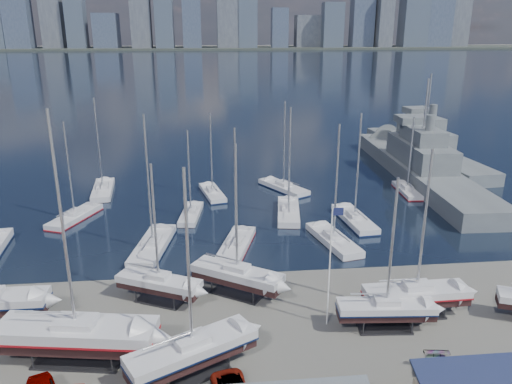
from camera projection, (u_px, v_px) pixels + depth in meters
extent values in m
plane|color=#605E59|center=(248.00, 328.00, 42.57)|extent=(1400.00, 1400.00, 0.00)
cube|color=#182238|center=(208.00, 66.00, 335.40)|extent=(1400.00, 600.00, 0.40)
cube|color=#2D332D|center=(206.00, 48.00, 580.56)|extent=(1400.00, 80.00, 2.20)
cube|color=#475166|center=(17.00, 18.00, 541.05)|extent=(26.62, 20.30, 64.32)
cube|color=#595E66|center=(52.00, 8.00, 550.35)|extent=(22.49, 24.47, 83.83)
cube|color=#3D4756|center=(76.00, 22.00, 550.52)|extent=(19.55, 21.83, 55.97)
cube|color=#475166|center=(107.00, 31.00, 562.36)|extent=(26.03, 30.49, 37.14)
cube|color=#595E66|center=(140.00, 7.00, 547.30)|extent=(21.60, 16.58, 87.63)
cube|color=#3D4756|center=(164.00, 16.00, 554.26)|extent=(19.42, 28.42, 67.60)
cube|color=#475166|center=(192.00, 23.00, 562.33)|extent=(20.24, 23.80, 54.09)
cube|color=#595E66|center=(228.00, 23.00, 563.19)|extent=(24.62, 19.72, 54.00)
cube|color=#3D4756|center=(248.00, 22.00, 563.30)|extent=(20.75, 17.93, 55.97)
cube|color=#475166|center=(280.00, 28.00, 567.25)|extent=(18.36, 16.25, 43.03)
cube|color=#595E66|center=(307.00, 31.00, 589.73)|extent=(28.49, 22.03, 35.69)
cube|color=#3D4756|center=(332.00, 25.00, 573.28)|extent=(23.34, 17.87, 49.11)
cube|color=#475166|center=(363.00, 13.00, 586.85)|extent=(25.35, 19.79, 75.95)
cube|color=#595E66|center=(383.00, 21.00, 585.82)|extent=(17.00, 27.45, 57.67)
cube|color=#475166|center=(437.00, 14.00, 598.69)|extent=(30.82, 28.37, 74.41)
cube|color=#595E66|center=(460.00, 13.00, 602.81)|extent=(21.74, 17.03, 77.48)
cube|color=#2D2D33|center=(80.00, 359.00, 38.55)|extent=(7.04, 4.08, 0.16)
cube|color=black|center=(78.00, 341.00, 38.04)|extent=(12.37, 4.79, 0.97)
cube|color=#B9B8BD|center=(76.00, 330.00, 37.74)|extent=(12.46, 5.29, 0.97)
cube|color=maroon|center=(77.00, 335.00, 37.88)|extent=(12.58, 5.34, 0.19)
cube|color=#B9B8BD|center=(75.00, 322.00, 37.51)|extent=(3.31, 2.49, 0.50)
cylinder|color=#B2B2B7|center=(62.00, 224.00, 35.03)|extent=(0.22, 0.22, 16.29)
cube|color=#2D2D33|center=(160.00, 301.00, 46.71)|extent=(4.87, 3.77, 0.16)
cube|color=black|center=(159.00, 287.00, 46.26)|extent=(8.09, 5.25, 0.64)
cube|color=#B9B8BD|center=(159.00, 281.00, 46.05)|extent=(8.23, 5.56, 0.64)
cube|color=#B9B8BD|center=(158.00, 275.00, 45.87)|extent=(2.40, 2.10, 0.50)
cylinder|color=#B2B2B7|center=(155.00, 223.00, 44.24)|extent=(0.22, 0.22, 10.88)
cube|color=#2D2D33|center=(193.00, 374.00, 36.87)|extent=(5.89, 4.70, 0.16)
cube|color=black|center=(193.00, 356.00, 36.40)|extent=(9.69, 6.65, 0.78)
cube|color=#B9B8BD|center=(192.00, 347.00, 36.15)|extent=(9.89, 7.02, 0.78)
cube|color=#0B173A|center=(192.00, 352.00, 36.27)|extent=(9.99, 7.09, 0.16)
cube|color=#B9B8BD|center=(192.00, 340.00, 35.95)|extent=(2.92, 2.60, 0.50)
cylinder|color=#B2B2B7|center=(188.00, 260.00, 33.96)|extent=(0.22, 0.22, 13.17)
cube|color=#2D2D33|center=(237.00, 293.00, 48.04)|extent=(5.39, 4.62, 0.16)
cube|color=black|center=(237.00, 279.00, 47.58)|extent=(8.70, 6.74, 0.72)
cube|color=#B9B8BD|center=(237.00, 273.00, 47.35)|extent=(8.91, 7.06, 0.72)
cube|color=#B9B8BD|center=(237.00, 267.00, 47.16)|extent=(2.71, 2.50, 0.50)
cylinder|color=#B2B2B7|center=(236.00, 209.00, 45.33)|extent=(0.22, 0.22, 12.16)
cube|color=#2D2D33|center=(384.00, 328.00, 42.48)|extent=(4.62, 2.39, 0.16)
cube|color=black|center=(386.00, 313.00, 42.03)|extent=(8.26, 2.57, 0.65)
cube|color=#B9B8BD|center=(386.00, 306.00, 41.82)|extent=(8.29, 2.91, 0.65)
cube|color=#0B173A|center=(386.00, 310.00, 41.92)|extent=(8.37, 2.94, 0.13)
cube|color=#B9B8BD|center=(387.00, 300.00, 41.64)|extent=(2.13, 1.52, 0.50)
cylinder|color=#B2B2B7|center=(392.00, 243.00, 39.99)|extent=(0.22, 0.22, 10.98)
cube|color=#2D2D33|center=(414.00, 314.00, 44.60)|extent=(5.14, 2.43, 0.16)
cube|color=black|center=(416.00, 299.00, 44.14)|extent=(9.31, 2.38, 0.74)
cube|color=#B9B8BD|center=(417.00, 292.00, 43.90)|extent=(9.32, 2.77, 0.74)
cube|color=maroon|center=(416.00, 295.00, 44.01)|extent=(9.41, 2.80, 0.15)
cube|color=#B9B8BD|center=(417.00, 285.00, 43.71)|extent=(2.35, 1.60, 0.50)
cylinder|color=#B2B2B7|center=(425.00, 222.00, 41.82)|extent=(0.22, 0.22, 12.51)
cube|color=black|center=(75.00, 222.00, 66.61)|extent=(5.63, 9.26, 0.73)
cube|color=#B9B8BD|center=(75.00, 216.00, 66.38)|extent=(5.98, 9.42, 0.73)
cube|color=maroon|center=(75.00, 219.00, 66.49)|extent=(6.04, 9.51, 0.15)
cube|color=#B9B8BD|center=(74.00, 212.00, 66.19)|extent=(2.32, 2.71, 0.50)
cylinder|color=#B2B2B7|center=(69.00, 169.00, 64.33)|extent=(0.22, 0.22, 12.35)
cube|color=black|center=(104.00, 195.00, 77.42)|extent=(3.42, 10.35, 0.81)
cube|color=#B9B8BD|center=(103.00, 190.00, 77.16)|extent=(3.84, 10.39, 0.81)
cube|color=#B9B8BD|center=(103.00, 186.00, 76.96)|extent=(1.95, 2.70, 0.50)
cylinder|color=#B2B2B7|center=(98.00, 144.00, 74.88)|extent=(0.22, 0.22, 13.71)
cube|color=black|center=(153.00, 252.00, 57.63)|extent=(4.39, 11.17, 0.87)
cube|color=#B9B8BD|center=(153.00, 245.00, 57.35)|extent=(4.84, 11.25, 0.87)
cube|color=#0B173A|center=(153.00, 249.00, 57.48)|extent=(4.89, 11.36, 0.17)
cube|color=#B9B8BD|center=(152.00, 240.00, 57.14)|extent=(2.26, 2.99, 0.50)
cylinder|color=#B2B2B7|center=(148.00, 181.00, 54.90)|extent=(0.22, 0.22, 14.70)
cube|color=black|center=(191.00, 218.00, 67.62)|extent=(3.04, 8.45, 0.66)
cube|color=#B9B8BD|center=(191.00, 214.00, 67.41)|extent=(3.38, 8.49, 0.66)
cube|color=#B9B8BD|center=(191.00, 210.00, 67.23)|extent=(1.65, 2.23, 0.50)
cylinder|color=#B2B2B7|center=(189.00, 172.00, 65.55)|extent=(0.22, 0.22, 11.15)
cube|color=black|center=(213.00, 197.00, 76.19)|extent=(3.84, 8.94, 0.70)
cube|color=#B9B8BD|center=(212.00, 193.00, 75.97)|extent=(4.19, 9.02, 0.70)
cube|color=#0B173A|center=(212.00, 195.00, 76.07)|extent=(4.24, 9.11, 0.14)
cube|color=#B9B8BD|center=(212.00, 189.00, 75.79)|extent=(1.88, 2.43, 0.50)
cylinder|color=#B2B2B7|center=(211.00, 153.00, 74.02)|extent=(0.22, 0.22, 11.75)
cube|color=black|center=(236.00, 251.00, 57.82)|extent=(5.04, 10.13, 0.79)
cube|color=#B9B8BD|center=(236.00, 245.00, 57.57)|extent=(5.44, 10.24, 0.79)
cube|color=maroon|center=(236.00, 248.00, 57.68)|extent=(5.49, 10.35, 0.16)
cube|color=#B9B8BD|center=(236.00, 240.00, 57.37)|extent=(2.29, 2.83, 0.50)
cylinder|color=#B2B2B7|center=(235.00, 187.00, 55.35)|extent=(0.22, 0.22, 13.32)
cube|color=black|center=(288.00, 217.00, 68.30)|extent=(3.93, 10.48, 0.82)
cube|color=#B9B8BD|center=(288.00, 211.00, 68.04)|extent=(4.36, 10.55, 0.82)
cube|color=#B9B8BD|center=(289.00, 207.00, 67.83)|extent=(2.08, 2.79, 0.50)
cylinder|color=#B2B2B7|center=(290.00, 159.00, 65.74)|extent=(0.22, 0.22, 13.81)
cube|color=black|center=(283.00, 192.00, 78.75)|extent=(6.89, 9.54, 0.78)
cube|color=#B9B8BD|center=(284.00, 187.00, 78.50)|extent=(7.24, 9.75, 0.78)
cube|color=#0B173A|center=(284.00, 189.00, 78.61)|extent=(7.32, 9.84, 0.16)
cube|color=#B9B8BD|center=(284.00, 183.00, 78.30)|extent=(2.63, 2.92, 0.50)
cylinder|color=#B2B2B7|center=(284.00, 144.00, 76.32)|extent=(0.22, 0.22, 13.10)
cube|color=black|center=(333.00, 246.00, 59.34)|extent=(4.53, 10.21, 0.79)
cube|color=#B9B8BD|center=(333.00, 239.00, 59.09)|extent=(4.94, 10.30, 0.79)
cube|color=#B9B8BD|center=(334.00, 234.00, 58.88)|extent=(2.18, 2.79, 0.50)
cylinder|color=#B2B2B7|center=(337.00, 182.00, 56.86)|extent=(0.22, 0.22, 13.41)
cube|color=black|center=(354.00, 224.00, 65.72)|extent=(3.43, 10.19, 0.80)
cube|color=#B9B8BD|center=(355.00, 219.00, 65.47)|extent=(3.84, 10.24, 0.80)
cube|color=#0B173A|center=(354.00, 221.00, 65.58)|extent=(3.88, 10.34, 0.16)
cube|color=#B9B8BD|center=(355.00, 214.00, 65.26)|extent=(1.93, 2.66, 0.50)
cylinder|color=#B2B2B7|center=(358.00, 166.00, 63.22)|extent=(0.22, 0.22, 13.49)
cube|color=black|center=(407.00, 194.00, 77.35)|extent=(2.41, 8.31, 0.66)
cube|color=#B9B8BD|center=(407.00, 190.00, 77.14)|extent=(2.76, 8.33, 0.66)
cube|color=maroon|center=(407.00, 192.00, 77.24)|extent=(2.78, 8.41, 0.13)
cube|color=#B9B8BD|center=(407.00, 187.00, 76.96)|extent=(1.49, 2.13, 0.50)
cylinder|color=#B2B2B7|center=(411.00, 153.00, 75.30)|extent=(0.22, 0.22, 11.09)
cube|color=#5A5F63|center=(419.00, 175.00, 84.99)|extent=(9.32, 48.59, 4.35)
cube|color=#5A5F63|center=(421.00, 152.00, 83.74)|extent=(6.74, 17.12, 3.60)
cube|color=#5A5F63|center=(423.00, 135.00, 82.79)|extent=(4.96, 9.82, 2.40)
cube|color=#5A5F63|center=(413.00, 119.00, 86.84)|extent=(5.57, 5.01, 1.20)
cylinder|color=#B2B2B7|center=(426.00, 103.00, 81.16)|extent=(0.30, 0.30, 8.00)
cube|color=#5A5F63|center=(423.00, 156.00, 98.03)|extent=(10.11, 40.56, 3.61)
cube|color=#5A5F63|center=(425.00, 138.00, 96.90)|extent=(6.42, 14.46, 3.60)
cube|color=#5A5F63|center=(426.00, 122.00, 95.95)|extent=(4.58, 8.35, 2.40)
cube|color=#5A5F63|center=(417.00, 110.00, 99.16)|extent=(4.85, 4.41, 1.20)
cylinder|color=#B2B2B7|center=(429.00, 95.00, 94.32)|extent=(0.30, 0.30, 8.00)
imported|color=gray|center=(447.00, 383.00, 34.83)|extent=(3.04, 5.80, 1.61)
cylinder|color=white|center=(330.00, 267.00, 41.47)|extent=(0.12, 0.12, 10.94)
cube|color=#161B44|center=(338.00, 212.00, 39.96)|extent=(0.91, 0.05, 0.64)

